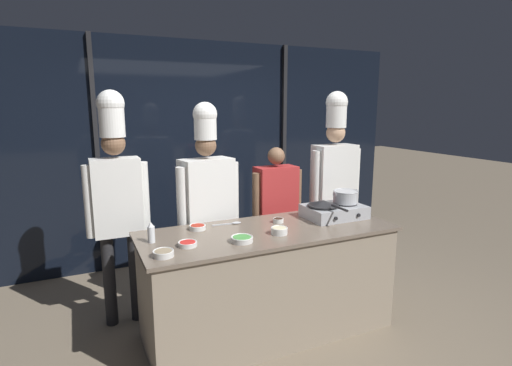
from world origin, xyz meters
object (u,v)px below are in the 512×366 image
(prep_bowl_soy_glaze, at_px, (278,220))
(chef_head, at_px, (117,191))
(prep_bowl_chili_flakes, at_px, (198,227))
(prep_bowl_scallions, at_px, (242,239))
(serving_spoon_slotted, at_px, (233,223))
(frying_pan, at_px, (323,203))
(prep_bowl_mushrooms, at_px, (163,253))
(stock_pot, at_px, (346,196))
(squeeze_bottle_clear, at_px, (151,233))
(person_guest, at_px, (276,206))
(prep_bowl_bell_pepper, at_px, (188,244))
(chef_sous, at_px, (207,195))
(prep_bowl_noodles, at_px, (279,230))
(portable_stove, at_px, (334,211))
(chef_line, at_px, (334,175))

(prep_bowl_soy_glaze, distance_m, chef_head, 1.42)
(prep_bowl_chili_flakes, bearing_deg, prep_bowl_scallions, -63.53)
(prep_bowl_chili_flakes, height_order, serving_spoon_slotted, prep_bowl_chili_flakes)
(frying_pan, relative_size, prep_bowl_mushrooms, 3.41)
(prep_bowl_chili_flakes, distance_m, serving_spoon_slotted, 0.32)
(stock_pot, xyz_separation_m, prep_bowl_mushrooms, (-1.76, -0.32, -0.16))
(squeeze_bottle_clear, xyz_separation_m, prep_bowl_soy_glaze, (1.11, 0.06, -0.05))
(prep_bowl_soy_glaze, xyz_separation_m, prep_bowl_scallions, (-0.49, -0.34, 0.00))
(prep_bowl_scallions, distance_m, person_guest, 1.14)
(prep_bowl_soy_glaze, xyz_separation_m, serving_spoon_slotted, (-0.38, 0.12, -0.01))
(prep_bowl_mushrooms, height_order, prep_bowl_soy_glaze, prep_bowl_mushrooms)
(squeeze_bottle_clear, height_order, prep_bowl_mushrooms, squeeze_bottle_clear)
(prep_bowl_bell_pepper, xyz_separation_m, chef_sous, (0.38, 0.71, 0.18))
(prep_bowl_noodles, bearing_deg, serving_spoon_slotted, 120.54)
(stock_pot, height_order, prep_bowl_mushrooms, stock_pot)
(frying_pan, xyz_separation_m, chef_head, (-1.71, 0.60, 0.15))
(portable_stove, xyz_separation_m, prep_bowl_noodles, (-0.68, -0.22, -0.03))
(prep_bowl_mushrooms, bearing_deg, portable_stove, 10.92)
(prep_bowl_soy_glaze, relative_size, serving_spoon_slotted, 0.36)
(person_guest, bearing_deg, portable_stove, 113.48)
(chef_sous, height_order, person_guest, chef_sous)
(prep_bowl_noodles, bearing_deg, chef_head, 144.57)
(prep_bowl_bell_pepper, relative_size, person_guest, 0.09)
(portable_stove, bearing_deg, frying_pan, -178.05)
(serving_spoon_slotted, bearing_deg, portable_stove, -11.83)
(squeeze_bottle_clear, bearing_deg, prep_bowl_chili_flakes, 21.86)
(prep_bowl_chili_flakes, distance_m, person_guest, 1.05)
(portable_stove, bearing_deg, prep_bowl_noodles, -162.47)
(prep_bowl_noodles, xyz_separation_m, chef_sous, (-0.36, 0.74, 0.17))
(prep_bowl_noodles, height_order, serving_spoon_slotted, prep_bowl_noodles)
(chef_head, distance_m, person_guest, 1.57)
(stock_pot, height_order, prep_bowl_bell_pepper, stock_pot)
(prep_bowl_chili_flakes, xyz_separation_m, chef_head, (-0.58, 0.43, 0.28))
(prep_bowl_bell_pepper, height_order, person_guest, person_guest)
(stock_pot, height_order, person_guest, person_guest)
(prep_bowl_mushrooms, relative_size, chef_line, 0.07)
(serving_spoon_slotted, bearing_deg, chef_line, 14.97)
(frying_pan, relative_size, prep_bowl_bell_pepper, 3.51)
(portable_stove, distance_m, chef_head, 1.94)
(chef_sous, bearing_deg, prep_bowl_noodles, 105.55)
(prep_bowl_bell_pepper, relative_size, prep_bowl_soy_glaze, 1.50)
(prep_bowl_chili_flakes, distance_m, prep_bowl_bell_pepper, 0.40)
(prep_bowl_bell_pepper, height_order, serving_spoon_slotted, prep_bowl_bell_pepper)
(prep_bowl_noodles, xyz_separation_m, chef_line, (1.06, 0.76, 0.25))
(chef_sous, relative_size, person_guest, 1.29)
(squeeze_bottle_clear, distance_m, prep_bowl_mushrooms, 0.33)
(stock_pot, xyz_separation_m, chef_head, (-1.95, 0.60, 0.11))
(prep_bowl_chili_flakes, relative_size, prep_bowl_noodles, 1.02)
(prep_bowl_mushrooms, xyz_separation_m, person_guest, (1.35, 0.92, -0.03))
(prep_bowl_bell_pepper, xyz_separation_m, serving_spoon_slotted, (0.50, 0.38, -0.01))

